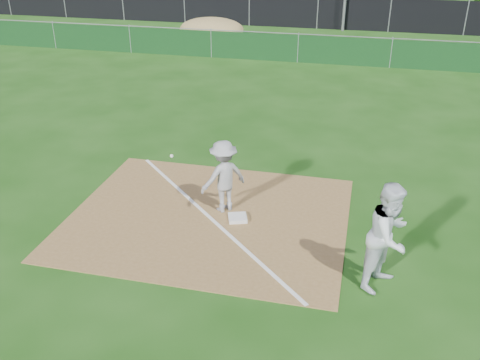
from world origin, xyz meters
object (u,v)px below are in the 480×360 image
Objects in this scene: runner at (389,236)px; first_base at (238,218)px; car_left at (234,0)px; play_at_first at (224,176)px; car_mid at (312,3)px; car_right at (398,5)px.

first_base is at bearing 92.37° from runner.
car_left is (-9.79, 28.02, -0.21)m from runner.
car_mid is at bearing 92.39° from play_at_first.
first_base is 0.19× the size of runner.
play_at_first is 0.91× the size of runner.
first_base is at bearing -179.52° from car_left.
car_left is 10.71m from car_right.
car_mid is at bearing 38.34° from runner.
car_left is 0.98× the size of car_right.
play_at_first is at bearing 90.30° from runner.
first_base is 26.29m from car_mid.
play_at_first is 27.45m from car_right.
car_left is at bearing 93.52° from car_mid.
car_left is at bearing 102.08° from car_right.
car_right is at bearing -71.13° from car_mid.
play_at_first is at bearing 177.67° from car_right.
runner reaches higher than car_left.
car_right is at bearing 27.32° from runner.
runner is 0.43× the size of car_mid.
play_at_first is 0.39× the size of car_left.
play_at_first is 0.39× the size of car_mid.
car_left reaches higher than car_right.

